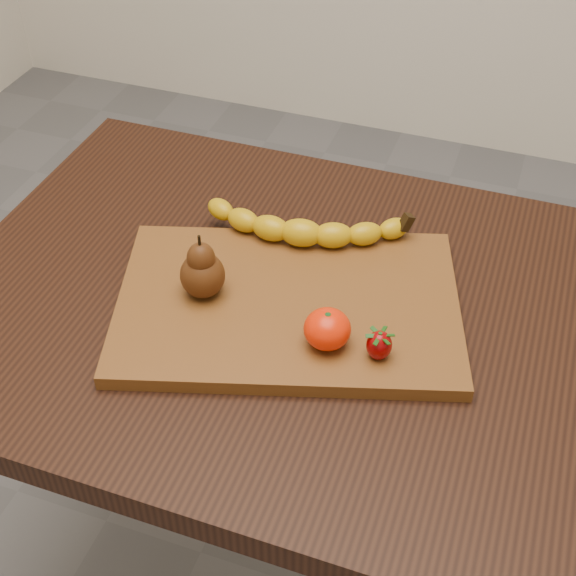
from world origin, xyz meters
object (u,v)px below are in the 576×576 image
(pear, at_px, (202,265))
(mandarin, at_px, (327,329))
(cutting_board, at_px, (288,305))
(table, at_px, (307,355))

(pear, bearing_deg, mandarin, -11.27)
(mandarin, bearing_deg, pear, 168.73)
(cutting_board, bearing_deg, mandarin, -56.70)
(table, bearing_deg, cutting_board, -140.48)
(table, xyz_separation_m, mandarin, (0.05, -0.08, 0.14))
(cutting_board, relative_size, mandarin, 7.67)
(cutting_board, bearing_deg, pear, 175.23)
(pear, xyz_separation_m, mandarin, (0.18, -0.04, -0.02))
(cutting_board, distance_m, mandarin, 0.10)
(table, relative_size, pear, 10.75)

